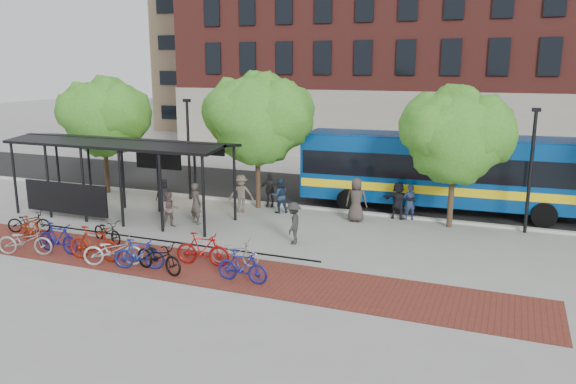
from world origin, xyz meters
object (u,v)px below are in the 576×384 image
at_px(pedestrian_4, 270,190).
at_px(bike_10, 235,252).
at_px(tree_b, 260,116).
at_px(bike_5, 94,244).
at_px(pedestrian_3, 241,194).
at_px(pedestrian_2, 280,196).
at_px(pedestrian_8, 170,210).
at_px(pedestrian_7, 409,202).
at_px(bike_1, 32,229).
at_px(pedestrian_9, 293,223).
at_px(pedestrian_6, 356,200).
at_px(lamp_post_left, 189,146).
at_px(bike_0, 29,222).
at_px(bike_6, 113,250).
at_px(bus, 445,168).
at_px(bike_4, 107,231).
at_px(bike_8, 159,256).
at_px(lamp_post_right, 531,167).
at_px(bike_11, 242,266).
at_px(bike_3, 58,238).
at_px(pedestrian_5, 398,200).
at_px(tree_c, 458,132).
at_px(bike_2, 25,241).
at_px(bike_9, 203,249).
at_px(pedestrian_1, 196,203).
at_px(tree_a, 105,114).
at_px(pedestrian_0, 164,195).
at_px(bike_7, 139,254).
at_px(bus_shelter, 118,151).

bearing_deg(pedestrian_4, bike_10, -85.93).
height_order(tree_b, bike_5, tree_b).
height_order(bike_5, pedestrian_3, pedestrian_3).
bearing_deg(pedestrian_2, pedestrian_8, 13.78).
xyz_separation_m(pedestrian_3, pedestrian_7, (7.54, 1.63, -0.09)).
bearing_deg(bike_1, pedestrian_9, -56.11).
bearing_deg(pedestrian_6, lamp_post_left, -10.47).
xyz_separation_m(bike_0, bike_6, (5.75, -1.85, 0.07)).
bearing_deg(bus, bike_6, -132.36).
relative_size(bike_4, bike_8, 0.84).
xyz_separation_m(lamp_post_left, bike_4, (0.83, -7.46, -2.29)).
bearing_deg(bike_5, lamp_post_right, -61.52).
bearing_deg(pedestrian_3, bike_11, -83.48).
bearing_deg(bike_5, bike_3, 80.01).
bearing_deg(pedestrian_5, pedestrian_4, 8.92).
distance_m(bike_5, pedestrian_9, 7.31).
bearing_deg(tree_c, pedestrian_5, 169.38).
relative_size(pedestrian_2, pedestrian_4, 0.97).
bearing_deg(bike_11, pedestrian_7, -20.37).
distance_m(bike_1, bike_2, 1.65).
bearing_deg(bike_9, bike_6, 104.46).
relative_size(bike_0, pedestrian_3, 1.00).
distance_m(bike_10, pedestrian_1, 5.65).
height_order(lamp_post_right, bike_4, lamp_post_right).
bearing_deg(bike_5, pedestrian_6, -45.61).
distance_m(lamp_post_left, pedestrian_1, 5.07).
distance_m(pedestrian_4, pedestrian_7, 6.76).
distance_m(tree_a, bike_2, 10.96).
height_order(bus, pedestrian_4, bus).
bearing_deg(pedestrian_7, bike_0, -4.02).
height_order(bike_10, pedestrian_4, pedestrian_4).
distance_m(pedestrian_0, pedestrian_8, 3.02).
distance_m(bike_3, bike_5, 1.82).
height_order(bike_7, pedestrian_7, pedestrian_7).
bearing_deg(lamp_post_left, bike_4, -83.67).
bearing_deg(bike_4, bike_10, -77.12).
xyz_separation_m(bike_7, bike_8, (0.78, 0.01, 0.01)).
bearing_deg(pedestrian_6, bike_6, 48.98).
bearing_deg(bus, pedestrian_0, -162.07).
bearing_deg(pedestrian_0, pedestrian_3, 4.88).
bearing_deg(bike_0, bike_11, -117.96).
bearing_deg(pedestrian_2, pedestrian_0, -18.68).
height_order(lamp_post_left, pedestrian_3, lamp_post_left).
xyz_separation_m(tree_b, bike_4, (-3.27, -7.21, -4.01)).
distance_m(lamp_post_right, bike_1, 20.02).
xyz_separation_m(bike_5, bike_10, (4.82, 1.42, -0.15)).
distance_m(lamp_post_left, bike_2, 10.07).
bearing_deg(bus_shelter, pedestrian_3, 28.91).
bearing_deg(bike_8, pedestrian_7, -21.47).
bearing_deg(pedestrian_8, bike_5, -135.79).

